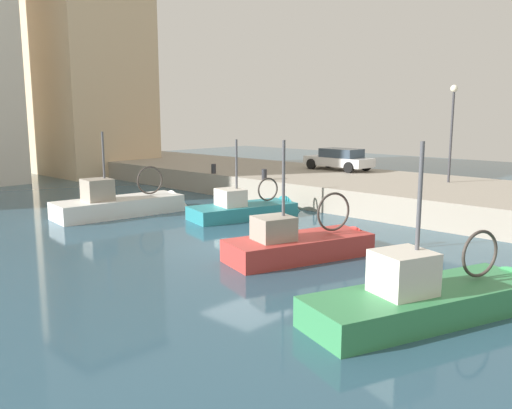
% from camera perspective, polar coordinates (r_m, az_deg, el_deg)
% --- Properties ---
extents(water_surface, '(80.00, 80.00, 0.00)m').
position_cam_1_polar(water_surface, '(19.16, -1.00, -4.44)').
color(water_surface, '#2D5166').
rests_on(water_surface, ground).
extents(quay_wall, '(9.00, 56.00, 1.20)m').
position_cam_1_polar(quay_wall, '(28.23, 15.70, 1.08)').
color(quay_wall, '#9E9384').
rests_on(quay_wall, ground).
extents(fishing_boat_teal, '(5.86, 3.17, 4.37)m').
position_cam_1_polar(fishing_boat_teal, '(24.40, -0.57, -1.08)').
color(fishing_boat_teal, teal).
rests_on(fishing_boat_teal, ground).
extents(fishing_boat_green, '(7.00, 3.95, 4.93)m').
position_cam_1_polar(fishing_boat_green, '(13.56, 18.64, -10.61)').
color(fishing_boat_green, '#388951').
rests_on(fishing_boat_green, ground).
extents(fishing_boat_red, '(5.91, 3.34, 4.67)m').
position_cam_1_polar(fishing_boat_red, '(17.85, 5.50, -5.22)').
color(fishing_boat_red, '#BC3833').
rests_on(fishing_boat_red, ground).
extents(fishing_boat_white, '(6.81, 2.83, 4.75)m').
position_cam_1_polar(fishing_boat_white, '(25.73, -13.65, -0.76)').
color(fishing_boat_white, white).
rests_on(fishing_boat_white, ground).
extents(parked_car_white, '(2.10, 4.34, 1.32)m').
position_cam_1_polar(parked_car_white, '(33.13, 8.86, 4.82)').
color(parked_car_white, silver).
rests_on(parked_car_white, quay_wall).
extents(mooring_bollard_south, '(0.28, 0.28, 0.55)m').
position_cam_1_polar(mooring_bollard_south, '(28.21, 0.88, 3.24)').
color(mooring_bollard_south, '#2D2D33').
rests_on(mooring_bollard_south, quay_wall).
extents(mooring_bollard_mid, '(0.28, 0.28, 0.55)m').
position_cam_1_polar(mooring_bollard_mid, '(31.06, -4.53, 3.82)').
color(mooring_bollard_mid, '#2D2D33').
rests_on(mooring_bollard_mid, quay_wall).
extents(quay_streetlamp, '(0.36, 0.36, 4.83)m').
position_cam_1_polar(quay_streetlamp, '(28.61, 20.17, 8.72)').
color(quay_streetlamp, '#38383D').
rests_on(quay_streetlamp, quay_wall).
extents(waterfront_building_west_mid, '(7.40, 8.51, 14.22)m').
position_cam_1_polar(waterfront_building_west_mid, '(43.68, -17.39, 12.58)').
color(waterfront_building_west_mid, beige).
rests_on(waterfront_building_west_mid, ground).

